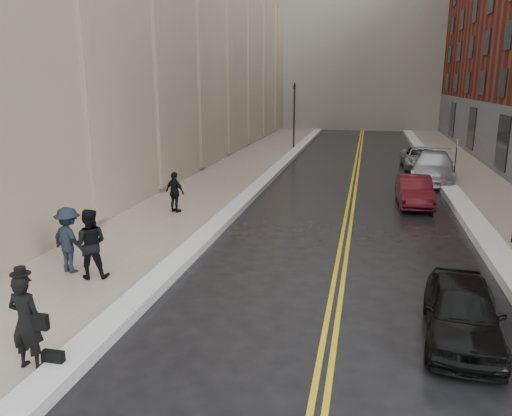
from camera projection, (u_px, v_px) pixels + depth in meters
The scene contains 17 objects.
ground at pixel (209, 339), 10.58m from camera, with size 160.00×160.00×0.00m, color black.
sidewalk_left at pixel (220, 182), 26.64m from camera, with size 4.00×64.00×0.15m, color gray.
sidewalk_right at pixel (491, 194), 23.80m from camera, with size 3.00×64.00×0.15m, color gray.
lane_stripe_a at pixel (351, 189), 25.21m from camera, with size 0.12×64.00×0.01m, color gold.
lane_stripe_b at pixel (355, 190), 25.16m from camera, with size 0.12×64.00×0.01m, color gold.
snow_ridge_left at pixel (262, 183), 26.14m from camera, with size 0.70×60.80×0.26m, color silver.
snow_ridge_right at pixel (451, 191), 24.17m from camera, with size 0.85×60.80×0.30m, color silver.
traffic_signal at pixel (294, 111), 38.75m from camera, with size 0.18×0.15×5.20m.
parking_sign_far at pixel (456, 155), 27.50m from camera, with size 0.06×0.35×2.23m.
car_black at pixel (463, 311), 10.41m from camera, with size 1.51×3.76×1.28m, color black.
car_maroon at pixel (414, 191), 21.86m from camera, with size 1.36×3.90×1.28m, color #480C13.
car_silver_near at pixel (433, 167), 26.98m from camera, with size 2.23×5.48×1.59m, color #B8BAC1.
car_silver_far at pixel (420, 158), 31.25m from camera, with size 2.14×4.65×1.29m, color #9DA0A5.
pedestrian_main at pixel (26, 322), 9.03m from camera, with size 0.67×0.44×1.84m, color black.
pedestrian_a at pixel (90, 244), 13.28m from camera, with size 0.93×0.72×1.90m, color black.
pedestrian_b at pixel (69, 240), 13.69m from camera, with size 1.19×0.68×1.84m, color black.
pedestrian_c at pixel (175, 192), 20.06m from camera, with size 0.97×0.40×1.65m, color black.
Camera 1 is at (3.06, -9.12, 5.29)m, focal length 35.00 mm.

